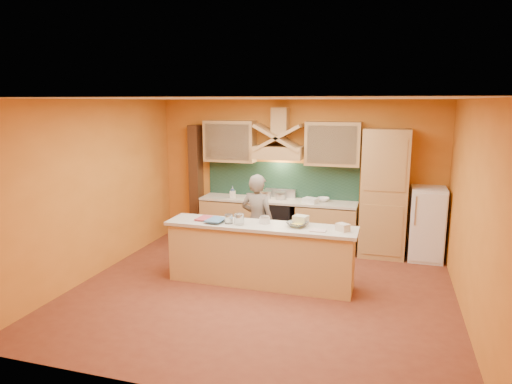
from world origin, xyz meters
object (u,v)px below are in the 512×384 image
(person, at_px, (257,221))
(mixing_bowl, at_px, (297,224))
(kitchen_scale, at_px, (265,220))
(stove, at_px, (277,223))
(fridge, at_px, (427,224))

(person, bearing_deg, mixing_bowl, 151.62)
(kitchen_scale, height_order, mixing_bowl, kitchen_scale)
(stove, distance_m, mixing_bowl, 2.08)
(stove, xyz_separation_m, kitchen_scale, (0.25, -1.84, 0.54))
(person, bearing_deg, stove, -81.59)
(stove, distance_m, fridge, 2.71)
(fridge, relative_size, mixing_bowl, 4.38)
(stove, height_order, fridge, fridge)
(fridge, bearing_deg, person, -156.24)
(fridge, xyz_separation_m, mixing_bowl, (-1.94, -1.87, 0.33))
(fridge, height_order, kitchen_scale, fridge)
(person, bearing_deg, fridge, -145.52)
(fridge, distance_m, mixing_bowl, 2.71)
(stove, height_order, kitchen_scale, kitchen_scale)
(stove, relative_size, kitchen_scale, 7.64)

